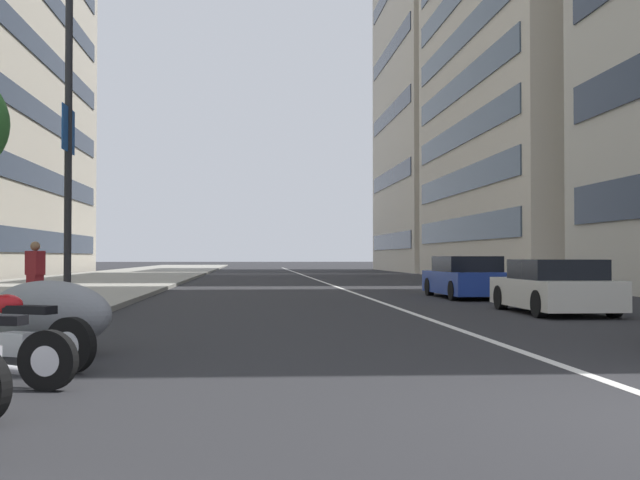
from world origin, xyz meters
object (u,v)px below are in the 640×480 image
(car_far_down_avenue, at_px, (554,288))
(car_lead_in_lane, at_px, (466,278))
(motorcycle_second_in_row, at_px, (48,314))
(pedestrian_on_plaza, at_px, (35,276))
(street_lamp_with_banners, at_px, (82,84))
(motorcycle_far_end_row, at_px, (15,333))

(car_far_down_avenue, bearing_deg, car_lead_in_lane, 2.10)
(car_lead_in_lane, bearing_deg, motorcycle_second_in_row, 143.88)
(motorcycle_second_in_row, distance_m, pedestrian_on_plaza, 7.37)
(car_far_down_avenue, distance_m, street_lamp_with_banners, 12.54)
(car_lead_in_lane, bearing_deg, motorcycle_far_end_row, 146.63)
(car_lead_in_lane, relative_size, street_lamp_with_banners, 0.50)
(motorcycle_far_end_row, height_order, car_far_down_avenue, motorcycle_far_end_row)
(car_lead_in_lane, distance_m, pedestrian_on_plaza, 13.83)
(car_far_down_avenue, relative_size, pedestrian_on_plaza, 2.70)
(motorcycle_far_end_row, xyz_separation_m, pedestrian_on_plaza, (8.57, 2.09, 0.48))
(car_far_down_avenue, xyz_separation_m, pedestrian_on_plaza, (0.17, 12.17, 0.31))
(motorcycle_second_in_row, bearing_deg, car_lead_in_lane, -101.08)
(car_far_down_avenue, bearing_deg, motorcycle_second_in_row, 125.04)
(street_lamp_with_banners, bearing_deg, car_lead_in_lane, -63.32)
(street_lamp_with_banners, xyz_separation_m, pedestrian_on_plaza, (-1.20, 0.76, -4.69))
(motorcycle_second_in_row, distance_m, street_lamp_with_banners, 9.78)
(car_far_down_avenue, xyz_separation_m, street_lamp_with_banners, (1.37, 11.42, 5.01))
(motorcycle_far_end_row, height_order, pedestrian_on_plaza, pedestrian_on_plaza)
(car_far_down_avenue, relative_size, street_lamp_with_banners, 0.45)
(pedestrian_on_plaza, bearing_deg, car_far_down_avenue, -53.27)
(car_far_down_avenue, height_order, street_lamp_with_banners, street_lamp_with_banners)
(pedestrian_on_plaza, bearing_deg, car_lead_in_lane, -22.74)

